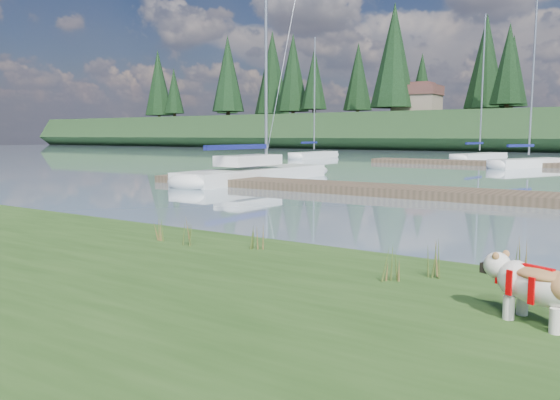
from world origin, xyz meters
The scene contains 19 objects.
ground centered at (0.00, 30.00, 0.00)m, with size 200.00×200.00×0.00m, color #8299AA.
bulldog centered at (4.96, -3.54, 0.72)m, with size 1.00×0.65×0.59m.
sailboat_main centered at (-8.77, 11.86, 0.42)m, with size 2.33×10.05×14.25m.
dock_near centered at (-4.00, 9.00, 0.15)m, with size 16.00×2.00×0.30m, color #4C3D2C.
sailboat_bg_0 centered at (-18.47, 34.01, 0.32)m, with size 1.48×7.28×10.63m.
sailboat_bg_1 centered at (-5.09, 38.19, 0.33)m, with size 3.25×8.04×11.78m.
sailboat_bg_2 centered at (0.10, 29.38, 0.33)m, with size 4.39×6.83×10.58m.
weed_0 centered at (-0.16, -2.65, 0.57)m, with size 0.17×0.14×0.53m.
weed_1 centered at (0.92, -2.34, 0.55)m, with size 0.17×0.14×0.47m.
weed_2 centered at (3.65, -2.43, 0.61)m, with size 0.17×0.14×0.63m.
weed_3 centered at (-0.81, -2.67, 0.54)m, with size 0.17×0.14×0.45m.
weed_4 centered at (3.30, -2.91, 0.53)m, with size 0.17×0.14×0.44m.
weed_5 centered at (4.61, -2.34, 0.59)m, with size 0.17×0.14×0.58m.
mud_lip centered at (0.00, -1.60, 0.07)m, with size 60.00×0.50×0.14m, color #33281C.
conifer_0 centered at (-55.00, 67.00, 12.64)m, with size 5.72×5.72×14.15m.
conifer_1 centered at (-40.00, 71.00, 11.28)m, with size 4.40×4.40×11.30m.
conifer_2 centered at (-25.00, 68.00, 13.54)m, with size 6.60×6.60×16.05m.
conifer_3 centered at (-10.00, 72.00, 11.74)m, with size 4.84×4.84×12.25m.
house_0 centered at (-22.00, 70.00, 7.31)m, with size 6.30×5.30×4.65m.
Camera 1 is at (5.66, -8.90, 2.07)m, focal length 35.00 mm.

